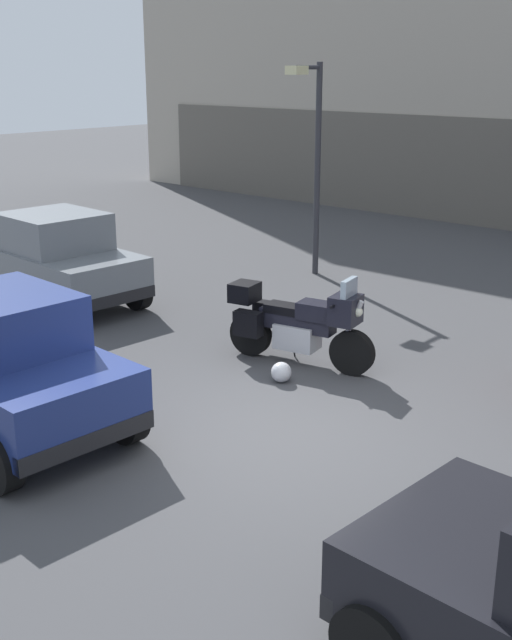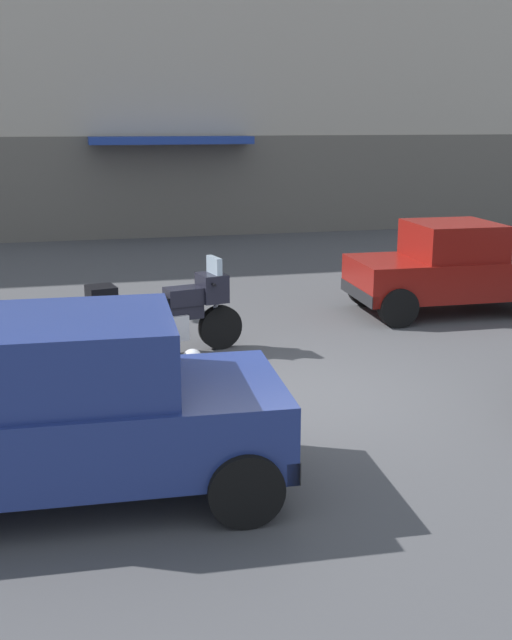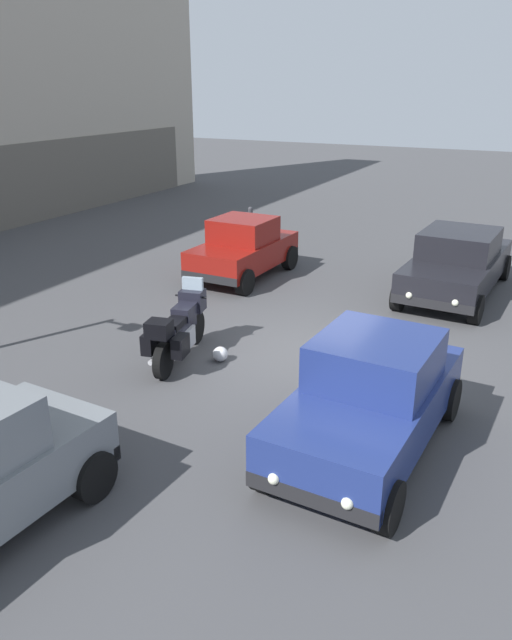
{
  "view_description": "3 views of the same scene",
  "coord_description": "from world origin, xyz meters",
  "px_view_note": "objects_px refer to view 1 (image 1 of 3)",
  "views": [
    {
      "loc": [
        5.53,
        -6.52,
        4.12
      ],
      "look_at": [
        -0.81,
        0.62,
        1.08
      ],
      "focal_mm": 45.28,
      "sensor_mm": 36.0,
      "label": 1
    },
    {
      "loc": [
        -2.48,
        -8.36,
        3.24
      ],
      "look_at": [
        -0.31,
        0.46,
        0.86
      ],
      "focal_mm": 42.98,
      "sensor_mm": 36.0,
      "label": 2
    },
    {
      "loc": [
        -9.91,
        -3.91,
        4.8
      ],
      "look_at": [
        -0.73,
        0.71,
        0.83
      ],
      "focal_mm": 34.75,
      "sensor_mm": 36.0,
      "label": 3
    }
  ],
  "objects_px": {
    "motorcycle": "(297,322)",
    "helmet": "(281,372)",
    "car_hatchback_near": "(53,259)",
    "streetlamp_curbside": "(313,147)"
  },
  "relations": [
    {
      "from": "motorcycle",
      "to": "car_hatchback_near",
      "type": "xyz_separation_m",
      "value": [
        -5.25,
        -0.45,
        0.19
      ]
    },
    {
      "from": "helmet",
      "to": "car_hatchback_near",
      "type": "relative_size",
      "value": 0.07
    },
    {
      "from": "motorcycle",
      "to": "streetlamp_curbside",
      "type": "height_order",
      "value": "streetlamp_curbside"
    },
    {
      "from": "motorcycle",
      "to": "car_hatchback_near",
      "type": "relative_size",
      "value": 0.57
    },
    {
      "from": "helmet",
      "to": "car_hatchback_near",
      "type": "distance_m",
      "value": 5.58
    },
    {
      "from": "motorcycle",
      "to": "car_hatchback_near",
      "type": "bearing_deg",
      "value": 173.02
    },
    {
      "from": "motorcycle",
      "to": "streetlamp_curbside",
      "type": "distance_m",
      "value": 5.54
    },
    {
      "from": "motorcycle",
      "to": "helmet",
      "type": "xyz_separation_m",
      "value": [
        0.29,
        -0.69,
        -0.48
      ]
    },
    {
      "from": "motorcycle",
      "to": "helmet",
      "type": "distance_m",
      "value": 0.89
    },
    {
      "from": "helmet",
      "to": "motorcycle",
      "type": "bearing_deg",
      "value": 112.53
    }
  ]
}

